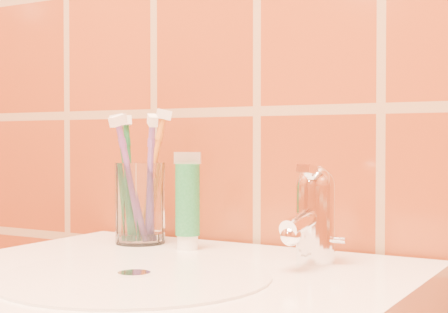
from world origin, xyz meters
The scene contains 8 objects.
glass_tumbler centered at (-0.15, 1.11, 0.91)m, with size 0.07×0.07×0.12m, color white.
toothpaste_tube centered at (-0.06, 1.10, 0.91)m, with size 0.04×0.03×0.13m.
faucet centered at (0.14, 1.09, 0.91)m, with size 0.05×0.11×0.12m.
toothbrush_0 centered at (-0.17, 1.12, 0.94)m, with size 0.05×0.04×0.19m, color #207A44, non-canonical shape.
toothbrush_1 centered at (-0.14, 1.13, 0.95)m, with size 0.05×0.05×0.20m, color orange, non-canonical shape.
toothbrush_2 centered at (-0.16, 1.10, 0.94)m, with size 0.05×0.03×0.19m, color #1C6A3F, non-canonical shape.
toothbrush_3 centered at (-0.12, 1.10, 0.94)m, with size 0.06×0.06×0.19m, color #74499C, non-canonical shape.
toothbrush_4 centered at (-0.14, 1.09, 0.94)m, with size 0.04×0.07×0.19m, color #72418B, non-canonical shape.
Camera 1 is at (0.46, 0.32, 1.00)m, focal length 55.00 mm.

